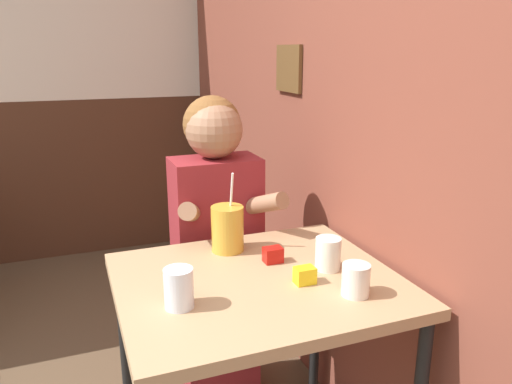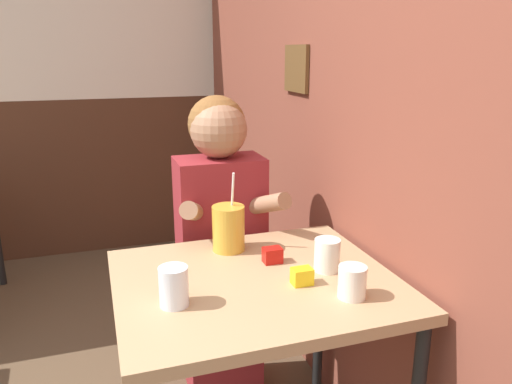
% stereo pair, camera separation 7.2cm
% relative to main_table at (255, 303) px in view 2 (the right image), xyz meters
% --- Properties ---
extents(brick_wall_right, '(0.08, 4.75, 2.70)m').
position_rel_main_table_xyz_m(brick_wall_right, '(0.47, 0.93, 0.68)').
color(brick_wall_right, brown).
rests_on(brick_wall_right, ground_plane).
extents(back_wall, '(5.58, 0.09, 2.70)m').
position_rel_main_table_xyz_m(back_wall, '(-0.87, 2.33, 0.68)').
color(back_wall, beige).
rests_on(back_wall, ground_plane).
extents(main_table, '(0.84, 0.72, 0.76)m').
position_rel_main_table_xyz_m(main_table, '(0.00, 0.00, 0.00)').
color(main_table, tan).
rests_on(main_table, ground_plane).
extents(person_seated, '(0.42, 0.42, 1.26)m').
position_rel_main_table_xyz_m(person_seated, '(0.03, 0.52, 0.01)').
color(person_seated, maroon).
rests_on(person_seated, ground_plane).
extents(cocktail_pitcher, '(0.11, 0.11, 0.28)m').
position_rel_main_table_xyz_m(cocktail_pitcher, '(-0.02, 0.24, 0.16)').
color(cocktail_pitcher, gold).
rests_on(cocktail_pitcher, main_table).
extents(glass_near_pitcher, '(0.08, 0.08, 0.11)m').
position_rel_main_table_xyz_m(glass_near_pitcher, '(-0.26, -0.09, 0.14)').
color(glass_near_pitcher, silver).
rests_on(glass_near_pitcher, main_table).
extents(glass_center, '(0.08, 0.08, 0.10)m').
position_rel_main_table_xyz_m(glass_center, '(0.23, -0.02, 0.14)').
color(glass_center, silver).
rests_on(glass_center, main_table).
extents(glass_far_side, '(0.08, 0.08, 0.09)m').
position_rel_main_table_xyz_m(glass_far_side, '(0.22, -0.20, 0.13)').
color(glass_far_side, silver).
rests_on(glass_far_side, main_table).
extents(condiment_ketchup, '(0.06, 0.04, 0.05)m').
position_rel_main_table_xyz_m(condiment_ketchup, '(0.09, 0.09, 0.11)').
color(condiment_ketchup, '#B7140F').
rests_on(condiment_ketchup, main_table).
extents(condiment_mustard, '(0.06, 0.04, 0.05)m').
position_rel_main_table_xyz_m(condiment_mustard, '(0.12, -0.08, 0.11)').
color(condiment_mustard, yellow).
rests_on(condiment_mustard, main_table).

